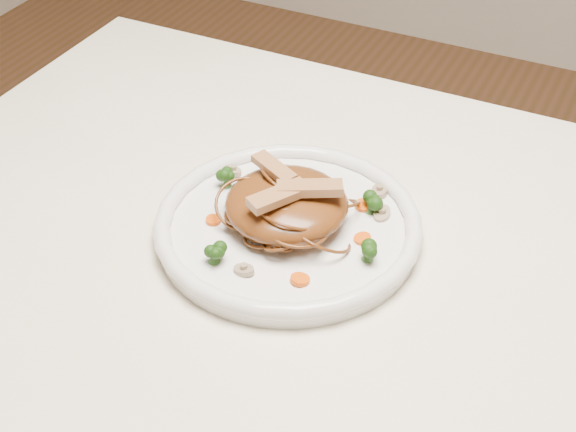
% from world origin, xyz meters
% --- Properties ---
extents(table, '(1.20, 0.80, 0.75)m').
position_xyz_m(table, '(0.00, 0.00, 0.65)').
color(table, white).
rests_on(table, ground).
extents(plate, '(0.39, 0.39, 0.02)m').
position_xyz_m(plate, '(-0.08, 0.00, 0.76)').
color(plate, white).
rests_on(plate, table).
extents(noodle_mound, '(0.18, 0.18, 0.05)m').
position_xyz_m(noodle_mound, '(-0.09, 0.01, 0.79)').
color(noodle_mound, brown).
rests_on(noodle_mound, plate).
extents(chicken_a, '(0.08, 0.05, 0.01)m').
position_xyz_m(chicken_a, '(-0.06, 0.01, 0.82)').
color(chicken_a, tan).
rests_on(chicken_a, noodle_mound).
extents(chicken_b, '(0.06, 0.04, 0.01)m').
position_xyz_m(chicken_b, '(-0.12, 0.03, 0.82)').
color(chicken_b, tan).
rests_on(chicken_b, noodle_mound).
extents(chicken_c, '(0.06, 0.07, 0.01)m').
position_xyz_m(chicken_c, '(-0.09, -0.01, 0.82)').
color(chicken_c, tan).
rests_on(chicken_c, noodle_mound).
extents(broccoli_0, '(0.04, 0.04, 0.03)m').
position_xyz_m(broccoli_0, '(-0.01, 0.07, 0.78)').
color(broccoli_0, '#1D410D').
rests_on(broccoli_0, plate).
extents(broccoli_1, '(0.04, 0.04, 0.03)m').
position_xyz_m(broccoli_1, '(-0.19, 0.04, 0.78)').
color(broccoli_1, '#1D410D').
rests_on(broccoli_1, plate).
extents(broccoli_2, '(0.02, 0.02, 0.03)m').
position_xyz_m(broccoli_2, '(-0.13, -0.09, 0.78)').
color(broccoli_2, '#1D410D').
rests_on(broccoli_2, plate).
extents(broccoli_3, '(0.03, 0.03, 0.03)m').
position_xyz_m(broccoli_3, '(0.02, -0.01, 0.78)').
color(broccoli_3, '#1D410D').
rests_on(broccoli_3, plate).
extents(carrot_0, '(0.03, 0.03, 0.00)m').
position_xyz_m(carrot_0, '(-0.02, 0.08, 0.77)').
color(carrot_0, '#EF5808').
rests_on(carrot_0, plate).
extents(carrot_1, '(0.02, 0.02, 0.00)m').
position_xyz_m(carrot_1, '(-0.17, -0.03, 0.77)').
color(carrot_1, '#EF5808').
rests_on(carrot_1, plate).
extents(carrot_2, '(0.02, 0.02, 0.00)m').
position_xyz_m(carrot_2, '(0.00, 0.02, 0.77)').
color(carrot_2, '#EF5808').
rests_on(carrot_2, plate).
extents(carrot_3, '(0.02, 0.02, 0.00)m').
position_xyz_m(carrot_3, '(-0.13, 0.10, 0.77)').
color(carrot_3, '#EF5808').
rests_on(carrot_3, plate).
extents(carrot_4, '(0.02, 0.02, 0.00)m').
position_xyz_m(carrot_4, '(-0.03, -0.07, 0.77)').
color(carrot_4, '#EF5808').
rests_on(carrot_4, plate).
extents(mushroom_0, '(0.03, 0.03, 0.01)m').
position_xyz_m(mushroom_0, '(-0.09, -0.09, 0.77)').
color(mushroom_0, tan).
rests_on(mushroom_0, plate).
extents(mushroom_1, '(0.03, 0.03, 0.01)m').
position_xyz_m(mushroom_1, '(0.01, 0.07, 0.77)').
color(mushroom_1, tan).
rests_on(mushroom_1, plate).
extents(mushroom_2, '(0.03, 0.03, 0.01)m').
position_xyz_m(mushroom_2, '(-0.19, 0.07, 0.77)').
color(mushroom_2, tan).
rests_on(mushroom_2, plate).
extents(mushroom_3, '(0.03, 0.03, 0.01)m').
position_xyz_m(mushroom_3, '(-0.01, 0.11, 0.77)').
color(mushroom_3, tan).
rests_on(mushroom_3, plate).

